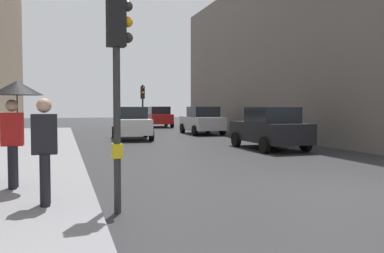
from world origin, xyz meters
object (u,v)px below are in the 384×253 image
object	(u,v)px
car_white_compact	(132,123)
car_dark_suv	(270,128)
pedestrian_with_umbrella	(16,104)
traffic_light_far_median	(143,100)
car_red_sedan	(159,117)
pedestrian_in_dark_coat	(45,147)
traffic_light_near_left	(118,60)
car_silver_hatchback	(202,120)

from	to	relation	value
car_white_compact	car_dark_suv	bearing A→B (deg)	-56.57
car_white_compact	pedestrian_with_umbrella	bearing A→B (deg)	-107.87
car_dark_suv	pedestrian_with_umbrella	bearing A→B (deg)	-143.27
traffic_light_far_median	car_red_sedan	distance (m)	7.66
car_red_sedan	pedestrian_in_dark_coat	distance (m)	29.26
traffic_light_far_median	car_dark_suv	world-z (taller)	traffic_light_far_median
traffic_light_near_left	traffic_light_far_median	distance (m)	21.71
car_red_sedan	pedestrian_in_dark_coat	bearing A→B (deg)	-106.21
car_red_sedan	pedestrian_with_umbrella	size ratio (longest dim) A/B	2.00
car_silver_hatchback	pedestrian_in_dark_coat	distance (m)	20.37
pedestrian_with_umbrella	traffic_light_near_left	bearing A→B (deg)	-47.47
car_white_compact	pedestrian_in_dark_coat	bearing A→B (deg)	-103.96
pedestrian_with_umbrella	car_white_compact	bearing A→B (deg)	72.13
car_white_compact	traffic_light_near_left	bearing A→B (deg)	-99.68
car_dark_suv	car_red_sedan	xyz separation A→B (m)	(-0.38, 19.57, 0.00)
traffic_light_near_left	pedestrian_with_umbrella	size ratio (longest dim) A/B	1.74
car_dark_suv	car_red_sedan	size ratio (longest dim) A/B	0.99
pedestrian_with_umbrella	pedestrian_in_dark_coat	xyz separation A→B (m)	(0.60, -1.71, -0.71)
traffic_light_near_left	traffic_light_far_median	xyz separation A→B (m)	(4.31, 21.28, -0.33)
car_red_sedan	traffic_light_far_median	bearing A→B (deg)	-110.79
car_silver_hatchback	car_white_compact	bearing A→B (deg)	-150.92
traffic_light_near_left	car_silver_hatchback	xyz separation A→B (m)	(7.66, 18.58, -1.69)
car_dark_suv	pedestrian_in_dark_coat	distance (m)	12.07
car_dark_suv	pedestrian_in_dark_coat	world-z (taller)	pedestrian_in_dark_coat
car_white_compact	car_silver_hatchback	world-z (taller)	same
car_white_compact	car_red_sedan	size ratio (longest dim) A/B	1.01
car_red_sedan	car_dark_suv	bearing A→B (deg)	-88.90
car_red_sedan	pedestrian_in_dark_coat	xyz separation A→B (m)	(-8.17, -28.09, 0.25)
traffic_light_near_left	pedestrian_in_dark_coat	xyz separation A→B (m)	(-1.18, 0.23, -1.43)
pedestrian_in_dark_coat	car_dark_suv	bearing A→B (deg)	44.95
car_white_compact	pedestrian_in_dark_coat	world-z (taller)	pedestrian_in_dark_coat
car_white_compact	car_silver_hatchback	size ratio (longest dim) A/B	1.03
car_red_sedan	pedestrian_in_dark_coat	size ratio (longest dim) A/B	2.42
traffic_light_far_median	car_silver_hatchback	bearing A→B (deg)	-38.89
traffic_light_near_left	car_dark_suv	bearing A→B (deg)	49.95
traffic_light_far_median	pedestrian_in_dark_coat	world-z (taller)	traffic_light_far_median
car_silver_hatchback	traffic_light_near_left	bearing A→B (deg)	-112.39
traffic_light_near_left	car_white_compact	xyz separation A→B (m)	(2.70, 15.82, -1.69)
car_dark_suv	car_white_compact	bearing A→B (deg)	123.43
car_dark_suv	car_silver_hatchback	distance (m)	9.83
car_white_compact	car_dark_suv	xyz separation A→B (m)	(4.66, -7.07, 0.00)
traffic_light_far_median	car_red_sedan	bearing A→B (deg)	69.21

